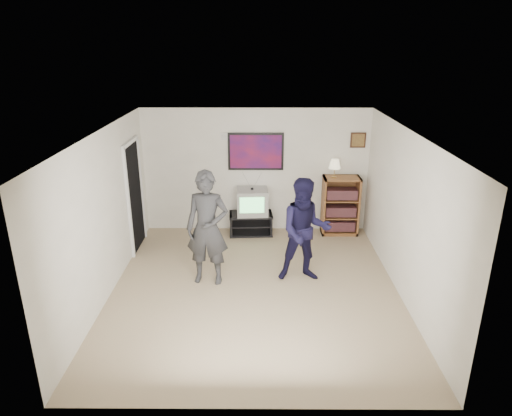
{
  "coord_description": "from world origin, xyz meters",
  "views": [
    {
      "loc": [
        0.05,
        -6.34,
        3.72
      ],
      "look_at": [
        0.01,
        0.62,
        1.15
      ],
      "focal_mm": 32.0,
      "sensor_mm": 36.0,
      "label": 1
    }
  ],
  "objects_px": {
    "media_stand": "(251,224)",
    "person_short": "(305,231)",
    "crt_television": "(252,202)",
    "bookshelf": "(340,205)",
    "person_tall": "(207,228)"
  },
  "relations": [
    {
      "from": "person_tall",
      "to": "person_short",
      "type": "relative_size",
      "value": 1.08
    },
    {
      "from": "crt_television",
      "to": "person_short",
      "type": "distance_m",
      "value": 2.07
    },
    {
      "from": "person_tall",
      "to": "media_stand",
      "type": "bearing_deg",
      "value": 77.95
    },
    {
      "from": "media_stand",
      "to": "person_short",
      "type": "distance_m",
      "value": 2.17
    },
    {
      "from": "media_stand",
      "to": "person_tall",
      "type": "xyz_separation_m",
      "value": [
        -0.65,
        -1.95,
        0.72
      ]
    },
    {
      "from": "crt_television",
      "to": "person_tall",
      "type": "relative_size",
      "value": 0.33
    },
    {
      "from": "crt_television",
      "to": "bookshelf",
      "type": "relative_size",
      "value": 0.51
    },
    {
      "from": "media_stand",
      "to": "crt_television",
      "type": "xyz_separation_m",
      "value": [
        0.03,
        0.0,
        0.47
      ]
    },
    {
      "from": "crt_television",
      "to": "person_short",
      "type": "xyz_separation_m",
      "value": [
        0.87,
        -1.87,
        0.17
      ]
    },
    {
      "from": "media_stand",
      "to": "crt_television",
      "type": "height_order",
      "value": "crt_television"
    },
    {
      "from": "person_tall",
      "to": "person_short",
      "type": "bearing_deg",
      "value": 9.46
    },
    {
      "from": "bookshelf",
      "to": "person_tall",
      "type": "relative_size",
      "value": 0.64
    },
    {
      "from": "media_stand",
      "to": "person_short",
      "type": "xyz_separation_m",
      "value": [
        0.9,
        -1.87,
        0.65
      ]
    },
    {
      "from": "bookshelf",
      "to": "person_tall",
      "type": "bearing_deg",
      "value": -140.72
    },
    {
      "from": "person_short",
      "to": "media_stand",
      "type": "bearing_deg",
      "value": 113.14
    }
  ]
}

